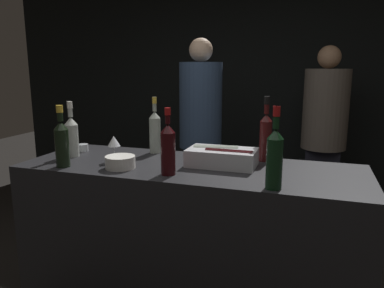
% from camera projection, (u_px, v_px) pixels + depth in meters
% --- Properties ---
extents(wall_back_chalkboard, '(6.40, 0.06, 2.80)m').
position_uv_depth(wall_back_chalkboard, '(257.00, 83.00, 4.33)').
color(wall_back_chalkboard, black).
rests_on(wall_back_chalkboard, ground_plane).
extents(bar_counter, '(1.94, 0.67, 1.03)m').
position_uv_depth(bar_counter, '(190.00, 249.00, 2.23)').
color(bar_counter, black).
rests_on(bar_counter, ground_plane).
extents(ice_bin_with_bottles, '(0.39, 0.23, 0.11)m').
position_uv_depth(ice_bin_with_bottles, '(222.00, 156.00, 2.12)').
color(ice_bin_with_bottles, silver).
rests_on(ice_bin_with_bottles, bar_counter).
extents(bowl_white, '(0.17, 0.17, 0.07)m').
position_uv_depth(bowl_white, '(120.00, 162.00, 2.08)').
color(bowl_white, silver).
rests_on(bowl_white, bar_counter).
extents(wine_glass, '(0.08, 0.08, 0.15)m').
position_uv_depth(wine_glass, '(114.00, 142.00, 2.21)').
color(wine_glass, silver).
rests_on(wine_glass, bar_counter).
extents(candle_votive, '(0.07, 0.07, 0.05)m').
position_uv_depth(candle_votive, '(83.00, 148.00, 2.49)').
color(candle_votive, silver).
rests_on(candle_votive, bar_counter).
extents(red_wine_bottle_burgundy, '(0.08, 0.08, 0.38)m').
position_uv_depth(red_wine_bottle_burgundy, '(275.00, 156.00, 1.70)').
color(red_wine_bottle_burgundy, black).
rests_on(red_wine_bottle_burgundy, bar_counter).
extents(rose_wine_bottle, '(0.07, 0.07, 0.36)m').
position_uv_depth(rose_wine_bottle, '(155.00, 130.00, 2.43)').
color(rose_wine_bottle, '#9EA899').
rests_on(rose_wine_bottle, bar_counter).
extents(red_wine_bottle_black_foil, '(0.07, 0.07, 0.39)m').
position_uv_depth(red_wine_bottle_black_foil, '(266.00, 135.00, 2.21)').
color(red_wine_bottle_black_foil, '#380F0F').
rests_on(red_wine_bottle_black_foil, bar_counter).
extents(white_wine_bottle, '(0.08, 0.08, 0.35)m').
position_uv_depth(white_wine_bottle, '(72.00, 135.00, 2.33)').
color(white_wine_bottle, '#B2B7AD').
rests_on(white_wine_bottle, bar_counter).
extents(red_wine_bottle_tall, '(0.08, 0.08, 0.35)m').
position_uv_depth(red_wine_bottle_tall, '(168.00, 148.00, 1.93)').
color(red_wine_bottle_tall, black).
rests_on(red_wine_bottle_tall, bar_counter).
extents(champagne_bottle, '(0.08, 0.08, 0.35)m').
position_uv_depth(champagne_bottle, '(62.00, 142.00, 2.08)').
color(champagne_bottle, black).
rests_on(champagne_bottle, bar_counter).
extents(person_in_hoodie, '(0.39, 0.39, 1.83)m').
position_uv_depth(person_in_hoodie, '(201.00, 129.00, 3.44)').
color(person_in_hoodie, black).
rests_on(person_in_hoodie, ground_plane).
extents(person_blond_tee, '(0.41, 0.41, 1.77)m').
position_uv_depth(person_blond_tee, '(324.00, 131.00, 3.55)').
color(person_blond_tee, black).
rests_on(person_blond_tee, ground_plane).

